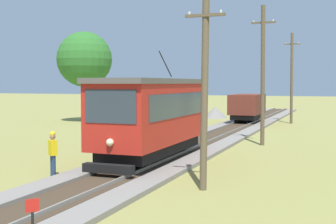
{
  "coord_description": "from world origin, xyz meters",
  "views": [
    {
      "loc": [
        8.02,
        -3.36,
        3.62
      ],
      "look_at": [
        -0.36,
        18.68,
        2.15
      ],
      "focal_mm": 49.7,
      "sensor_mm": 36.0,
      "label": 1
    }
  ],
  "objects_px": {
    "utility_pole_mid": "(263,74)",
    "trackside_signal_marker": "(33,223)",
    "red_tram": "(152,115)",
    "track_worker": "(53,152)",
    "utility_pole_far": "(292,78)",
    "utility_pole_near_tram": "(205,88)",
    "gravel_pile": "(215,112)",
    "tree_right_near": "(84,59)",
    "freight_car": "(247,107)"
  },
  "relations": [
    {
      "from": "utility_pole_mid",
      "to": "trackside_signal_marker",
      "type": "bearing_deg",
      "value": -95.08
    },
    {
      "from": "red_tram",
      "to": "track_worker",
      "type": "height_order",
      "value": "red_tram"
    },
    {
      "from": "red_tram",
      "to": "utility_pole_far",
      "type": "relative_size",
      "value": 1.06
    },
    {
      "from": "utility_pole_near_tram",
      "to": "gravel_pile",
      "type": "xyz_separation_m",
      "value": [
        -8.09,
        31.58,
        -2.86
      ]
    },
    {
      "from": "gravel_pile",
      "to": "tree_right_near",
      "type": "distance_m",
      "value": 14.52
    },
    {
      "from": "red_tram",
      "to": "utility_pole_far",
      "type": "height_order",
      "value": "utility_pole_far"
    },
    {
      "from": "utility_pole_near_tram",
      "to": "red_tram",
      "type": "bearing_deg",
      "value": 131.99
    },
    {
      "from": "freight_car",
      "to": "utility_pole_far",
      "type": "relative_size",
      "value": 0.65
    },
    {
      "from": "tree_right_near",
      "to": "utility_pole_far",
      "type": "bearing_deg",
      "value": 14.68
    },
    {
      "from": "utility_pole_mid",
      "to": "tree_right_near",
      "type": "height_order",
      "value": "tree_right_near"
    },
    {
      "from": "freight_car",
      "to": "utility_pole_near_tram",
      "type": "bearing_deg",
      "value": -82.04
    },
    {
      "from": "utility_pole_mid",
      "to": "gravel_pile",
      "type": "xyz_separation_m",
      "value": [
        -8.09,
        19.71,
        -3.54
      ]
    },
    {
      "from": "utility_pole_mid",
      "to": "utility_pole_near_tram",
      "type": "bearing_deg",
      "value": -90.0
    },
    {
      "from": "utility_pole_far",
      "to": "gravel_pile",
      "type": "bearing_deg",
      "value": 152.88
    },
    {
      "from": "gravel_pile",
      "to": "freight_car",
      "type": "bearing_deg",
      "value": -52.73
    },
    {
      "from": "trackside_signal_marker",
      "to": "red_tram",
      "type": "bearing_deg",
      "value": 99.69
    },
    {
      "from": "gravel_pile",
      "to": "trackside_signal_marker",
      "type": "bearing_deg",
      "value": -80.6
    },
    {
      "from": "trackside_signal_marker",
      "to": "freight_car",
      "type": "bearing_deg",
      "value": 93.32
    },
    {
      "from": "utility_pole_far",
      "to": "track_worker",
      "type": "distance_m",
      "value": 28.44
    },
    {
      "from": "utility_pole_near_tram",
      "to": "utility_pole_mid",
      "type": "height_order",
      "value": "utility_pole_mid"
    },
    {
      "from": "tree_right_near",
      "to": "red_tram",
      "type": "bearing_deg",
      "value": -51.81
    },
    {
      "from": "red_tram",
      "to": "gravel_pile",
      "type": "height_order",
      "value": "red_tram"
    },
    {
      "from": "red_tram",
      "to": "trackside_signal_marker",
      "type": "bearing_deg",
      "value": -80.31
    },
    {
      "from": "utility_pole_far",
      "to": "track_worker",
      "type": "xyz_separation_m",
      "value": [
        -5.99,
        -27.62,
        -3.13
      ]
    },
    {
      "from": "utility_pole_far",
      "to": "tree_right_near",
      "type": "xyz_separation_m",
      "value": [
        -18.27,
        -4.79,
        1.71
      ]
    },
    {
      "from": "freight_car",
      "to": "gravel_pile",
      "type": "bearing_deg",
      "value": 127.27
    },
    {
      "from": "utility_pole_near_tram",
      "to": "gravel_pile",
      "type": "bearing_deg",
      "value": 104.37
    },
    {
      "from": "utility_pole_near_tram",
      "to": "gravel_pile",
      "type": "height_order",
      "value": "utility_pole_near_tram"
    },
    {
      "from": "red_tram",
      "to": "freight_car",
      "type": "distance_m",
      "value": 21.69
    },
    {
      "from": "utility_pole_mid",
      "to": "track_worker",
      "type": "bearing_deg",
      "value": -116.41
    },
    {
      "from": "utility_pole_mid",
      "to": "tree_right_near",
      "type": "distance_m",
      "value": 21.28
    },
    {
      "from": "freight_car",
      "to": "utility_pole_far",
      "type": "bearing_deg",
      "value": 26.35
    },
    {
      "from": "utility_pole_mid",
      "to": "tree_right_near",
      "type": "bearing_deg",
      "value": 149.46
    },
    {
      "from": "freight_car",
      "to": "tree_right_near",
      "type": "bearing_deg",
      "value": -168.41
    },
    {
      "from": "utility_pole_mid",
      "to": "gravel_pile",
      "type": "distance_m",
      "value": 21.6
    },
    {
      "from": "utility_pole_near_tram",
      "to": "trackside_signal_marker",
      "type": "relative_size",
      "value": 5.68
    },
    {
      "from": "utility_pole_mid",
      "to": "utility_pole_far",
      "type": "bearing_deg",
      "value": 90.0
    },
    {
      "from": "red_tram",
      "to": "utility_pole_mid",
      "type": "xyz_separation_m",
      "value": [
        3.58,
        7.89,
        1.93
      ]
    },
    {
      "from": "tree_right_near",
      "to": "utility_pole_near_tram",
      "type": "bearing_deg",
      "value": -51.11
    },
    {
      "from": "red_tram",
      "to": "utility_pole_far",
      "type": "xyz_separation_m",
      "value": [
        3.58,
        23.46,
        1.93
      ]
    },
    {
      "from": "trackside_signal_marker",
      "to": "tree_right_near",
      "type": "relative_size",
      "value": 0.14
    },
    {
      "from": "red_tram",
      "to": "trackside_signal_marker",
      "type": "height_order",
      "value": "red_tram"
    },
    {
      "from": "utility_pole_near_tram",
      "to": "tree_right_near",
      "type": "bearing_deg",
      "value": 128.89
    },
    {
      "from": "track_worker",
      "to": "trackside_signal_marker",
      "type": "bearing_deg",
      "value": -112.93
    },
    {
      "from": "tree_right_near",
      "to": "trackside_signal_marker",
      "type": "bearing_deg",
      "value": -60.88
    },
    {
      "from": "freight_car",
      "to": "gravel_pile",
      "type": "height_order",
      "value": "freight_car"
    },
    {
      "from": "gravel_pile",
      "to": "track_worker",
      "type": "xyz_separation_m",
      "value": [
        2.11,
        -31.77,
        0.4
      ]
    },
    {
      "from": "utility_pole_mid",
      "to": "tree_right_near",
      "type": "xyz_separation_m",
      "value": [
        -18.27,
        10.78,
        1.71
      ]
    },
    {
      "from": "red_tram",
      "to": "track_worker",
      "type": "relative_size",
      "value": 4.79
    },
    {
      "from": "red_tram",
      "to": "gravel_pile",
      "type": "bearing_deg",
      "value": 99.28
    }
  ]
}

